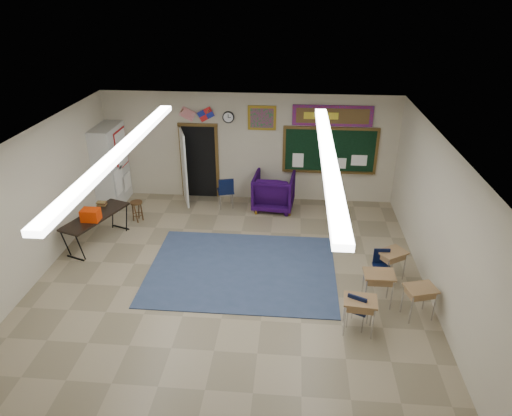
# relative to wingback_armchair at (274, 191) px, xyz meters

# --- Properties ---
(floor) EXTENTS (9.00, 9.00, 0.00)m
(floor) POSITION_rel_wingback_armchair_xyz_m (-0.73, -3.88, -0.49)
(floor) COLOR gray
(floor) RESTS_ON ground
(back_wall) EXTENTS (8.00, 0.04, 3.00)m
(back_wall) POSITION_rel_wingback_armchair_xyz_m (-0.73, 0.62, 1.01)
(back_wall) COLOR beige
(back_wall) RESTS_ON floor
(left_wall) EXTENTS (0.04, 9.00, 3.00)m
(left_wall) POSITION_rel_wingback_armchair_xyz_m (-4.73, -3.88, 1.01)
(left_wall) COLOR beige
(left_wall) RESTS_ON floor
(right_wall) EXTENTS (0.04, 9.00, 3.00)m
(right_wall) POSITION_rel_wingback_armchair_xyz_m (3.27, -3.88, 1.01)
(right_wall) COLOR beige
(right_wall) RESTS_ON floor
(ceiling) EXTENTS (8.00, 9.00, 0.04)m
(ceiling) POSITION_rel_wingback_armchair_xyz_m (-0.73, -3.88, 2.51)
(ceiling) COLOR silver
(ceiling) RESTS_ON back_wall
(area_rug) EXTENTS (4.00, 3.00, 0.02)m
(area_rug) POSITION_rel_wingback_armchair_xyz_m (-0.53, -3.08, -0.48)
(area_rug) COLOR #354365
(area_rug) RESTS_ON floor
(fluorescent_strips) EXTENTS (3.86, 6.00, 0.10)m
(fluorescent_strips) POSITION_rel_wingback_armchair_xyz_m (-0.73, -3.88, 2.45)
(fluorescent_strips) COLOR white
(fluorescent_strips) RESTS_ON ceiling
(doorway) EXTENTS (1.10, 0.89, 2.16)m
(doorway) POSITION_rel_wingback_armchair_xyz_m (-2.23, 0.47, 0.56)
(doorway) COLOR black
(doorway) RESTS_ON back_wall
(chalkboard) EXTENTS (2.55, 0.14, 1.30)m
(chalkboard) POSITION_rel_wingback_armchair_xyz_m (1.47, 0.58, 0.97)
(chalkboard) COLOR #573D18
(chalkboard) RESTS_ON back_wall
(bulletin_board) EXTENTS (2.10, 0.05, 0.55)m
(bulletin_board) POSITION_rel_wingback_armchair_xyz_m (1.47, 0.59, 1.96)
(bulletin_board) COLOR red
(bulletin_board) RESTS_ON back_wall
(framed_art_print) EXTENTS (0.75, 0.05, 0.65)m
(framed_art_print) POSITION_rel_wingback_armchair_xyz_m (-0.38, 0.59, 1.86)
(framed_art_print) COLOR olive
(framed_art_print) RESTS_ON back_wall
(wall_clock) EXTENTS (0.32, 0.05, 0.32)m
(wall_clock) POSITION_rel_wingback_armchair_xyz_m (-1.28, 0.59, 1.86)
(wall_clock) COLOR black
(wall_clock) RESTS_ON back_wall
(wall_flags) EXTENTS (1.16, 0.06, 0.70)m
(wall_flags) POSITION_rel_wingback_armchair_xyz_m (-2.13, 0.56, 1.99)
(wall_flags) COLOR red
(wall_flags) RESTS_ON back_wall
(storage_cabinet) EXTENTS (0.59, 1.25, 2.20)m
(storage_cabinet) POSITION_rel_wingback_armchair_xyz_m (-4.44, -0.03, 0.60)
(storage_cabinet) COLOR silver
(storage_cabinet) RESTS_ON floor
(wingback_armchair) EXTENTS (1.15, 1.18, 0.99)m
(wingback_armchair) POSITION_rel_wingback_armchair_xyz_m (0.00, 0.00, 0.00)
(wingback_armchair) COLOR #1B0431
(wingback_armchair) RESTS_ON floor
(student_chair_reading) EXTENTS (0.55, 0.55, 0.89)m
(student_chair_reading) POSITION_rel_wingback_armchair_xyz_m (-1.31, -0.04, -0.05)
(student_chair_reading) COLOR black
(student_chair_reading) RESTS_ON floor
(student_chair_desk_a) EXTENTS (0.50, 0.50, 0.76)m
(student_chair_desk_a) POSITION_rel_wingback_armchair_xyz_m (1.74, -4.68, -0.12)
(student_chair_desk_a) COLOR black
(student_chair_desk_a) RESTS_ON floor
(student_chair_desk_b) EXTENTS (0.39, 0.39, 0.73)m
(student_chair_desk_b) POSITION_rel_wingback_armchair_xyz_m (2.37, -3.32, -0.13)
(student_chair_desk_b) COLOR black
(student_chair_desk_b) RESTS_ON floor
(student_desk_front_left) EXTENTS (0.58, 0.44, 0.69)m
(student_desk_front_left) POSITION_rel_wingback_armchair_xyz_m (2.18, -4.00, -0.11)
(student_desk_front_left) COLOR #976E46
(student_desk_front_left) RESTS_ON floor
(student_desk_front_right) EXTENTS (0.68, 0.64, 0.66)m
(student_desk_front_right) POSITION_rel_wingback_armchair_xyz_m (2.58, -3.14, -0.13)
(student_desk_front_right) COLOR #976E46
(student_desk_front_right) RESTS_ON floor
(student_desk_back_left) EXTENTS (0.61, 0.48, 0.69)m
(student_desk_back_left) POSITION_rel_wingback_armchair_xyz_m (1.73, -4.82, -0.11)
(student_desk_back_left) COLOR #976E46
(student_desk_back_left) RESTS_ON floor
(student_desk_back_right) EXTENTS (0.64, 0.54, 0.65)m
(student_desk_back_right) POSITION_rel_wingback_armchair_xyz_m (2.87, -4.33, -0.13)
(student_desk_back_right) COLOR #976E46
(student_desk_back_right) RESTS_ON floor
(folding_table) EXTENTS (1.14, 1.86, 1.01)m
(folding_table) POSITION_rel_wingback_armchair_xyz_m (-4.04, -2.24, -0.09)
(folding_table) COLOR black
(folding_table) RESTS_ON floor
(wooden_stool) EXTENTS (0.31, 0.31, 0.54)m
(wooden_stool) POSITION_rel_wingback_armchair_xyz_m (-3.47, -1.06, -0.21)
(wooden_stool) COLOR #452A14
(wooden_stool) RESTS_ON floor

